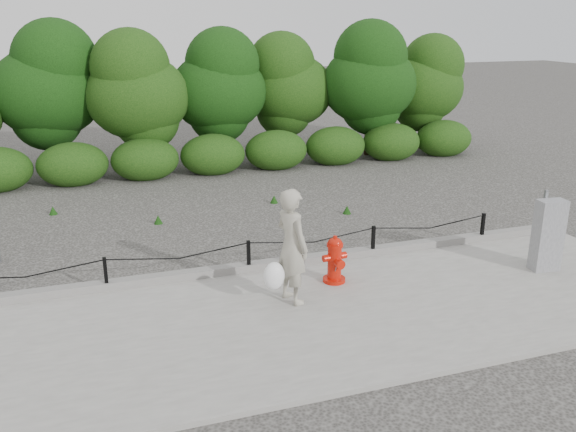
% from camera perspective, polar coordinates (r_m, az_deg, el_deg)
% --- Properties ---
extents(ground, '(90.00, 90.00, 0.00)m').
position_cam_1_polar(ground, '(11.24, -3.67, -5.57)').
color(ground, '#2D2B28').
rests_on(ground, ground).
extents(sidewalk, '(14.00, 4.00, 0.08)m').
position_cam_1_polar(sidewalk, '(9.50, -0.46, -9.98)').
color(sidewalk, gray).
rests_on(sidewalk, ground).
extents(curb, '(14.00, 0.22, 0.14)m').
position_cam_1_polar(curb, '(11.23, -3.75, -4.77)').
color(curb, slate).
rests_on(curb, sidewalk).
extents(chain_barrier, '(10.06, 0.06, 0.60)m').
position_cam_1_polar(chain_barrier, '(11.07, -3.71, -3.41)').
color(chain_barrier, black).
rests_on(chain_barrier, sidewalk).
extents(treeline, '(20.34, 3.59, 4.37)m').
position_cam_1_polar(treeline, '(19.20, -10.59, 11.78)').
color(treeline, black).
rests_on(treeline, ground).
extents(fire_hydrant, '(0.45, 0.47, 0.85)m').
position_cam_1_polar(fire_hydrant, '(10.65, 4.40, -4.13)').
color(fire_hydrant, red).
rests_on(fire_hydrant, sidewalk).
extents(pedestrian, '(0.84, 0.80, 1.91)m').
position_cam_1_polar(pedestrian, '(9.72, 0.26, -3.01)').
color(pedestrian, '#A19B8A').
rests_on(pedestrian, sidewalk).
extents(utility_cabinet, '(0.53, 0.38, 1.47)m').
position_cam_1_polar(utility_cabinet, '(12.00, 23.13, -1.67)').
color(utility_cabinet, '#9C9C9F').
rests_on(utility_cabinet, sidewalk).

